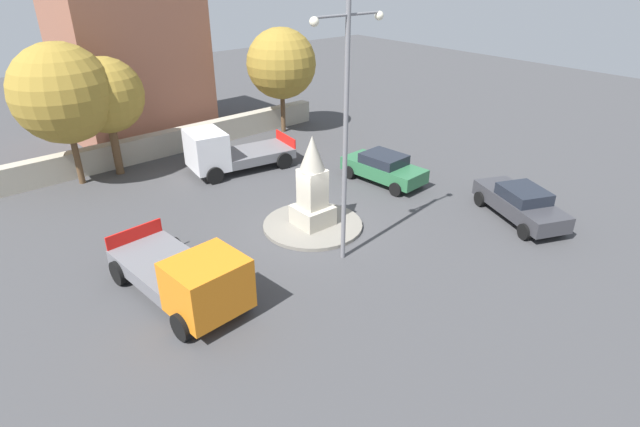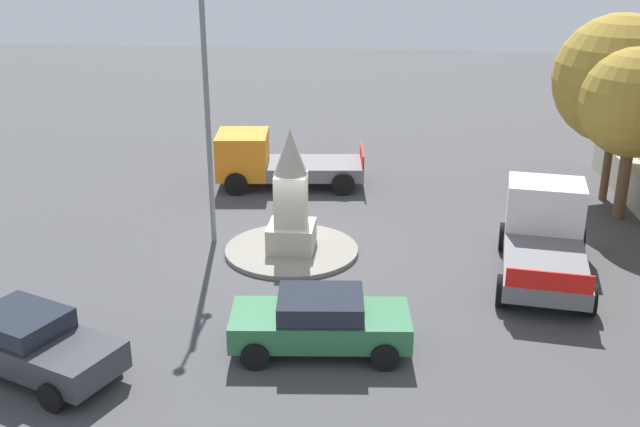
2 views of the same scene
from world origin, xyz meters
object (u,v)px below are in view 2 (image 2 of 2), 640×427
monument (291,197)px  truck_orange_passing (272,161)px  tree_near_wall (635,103)px  tree_mid_cluster (619,80)px  streetlamp (205,77)px  car_dark_grey_far_side (27,342)px  truck_white_approaching (544,234)px  car_green_waiting (320,321)px

monument → truck_orange_passing: (6.18, 1.57, -0.79)m
tree_near_wall → tree_mid_cluster: size_ratio=0.87×
streetlamp → car_dark_grey_far_side: size_ratio=1.84×
car_dark_grey_far_side → truck_orange_passing: bearing=-14.2°
monument → truck_white_approaching: bearing=-92.7°
car_green_waiting → tree_near_wall: size_ratio=0.74×
truck_orange_passing → tree_near_wall: tree_near_wall is taller
car_green_waiting → truck_orange_passing: (11.67, 2.98, 0.24)m
truck_white_approaching → car_dark_grey_far_side: bearing=118.7°
tree_near_wall → streetlamp: bearing=104.3°
car_dark_grey_far_side → car_green_waiting: 6.52m
car_dark_grey_far_side → truck_orange_passing: size_ratio=0.84×
car_green_waiting → truck_white_approaching: 7.85m
truck_white_approaching → tree_mid_cluster: tree_mid_cluster is taller
streetlamp → truck_orange_passing: bearing=-9.9°
truck_orange_passing → tree_mid_cluster: bearing=-91.6°
streetlamp → truck_orange_passing: size_ratio=1.55×
tree_mid_cluster → streetlamp: bearing=111.7°
streetlamp → truck_white_approaching: streetlamp is taller
monument → car_dark_grey_far_side: monument is taller
car_dark_grey_far_side → truck_white_approaching: (6.70, -12.25, 0.32)m
car_dark_grey_far_side → streetlamp: bearing=-17.2°
truck_orange_passing → tree_mid_cluster: size_ratio=0.85×
monument → car_dark_grey_far_side: (-7.04, 4.91, -1.03)m
monument → car_green_waiting: monument is taller
truck_orange_passing → monument: bearing=-165.8°
truck_orange_passing → tree_mid_cluster: 12.58m
tree_near_wall → truck_orange_passing: bearing=79.8°
monument → streetlamp: streetlamp is taller
monument → truck_white_approaching: (-0.34, -7.33, -0.72)m
car_dark_grey_far_side → tree_mid_cluster: (12.88, -15.46, 3.60)m
streetlamp → tree_near_wall: 13.62m
truck_white_approaching → monument: bearing=87.3°
car_green_waiting → truck_orange_passing: bearing=14.3°
car_dark_grey_far_side → car_green_waiting: car_dark_grey_far_side is taller
truck_white_approaching → tree_mid_cluster: size_ratio=0.83×
monument → tree_mid_cluster: size_ratio=0.56×
truck_white_approaching → tree_near_wall: 6.14m
streetlamp → car_green_waiting: bearing=-147.2°
car_dark_grey_far_side → tree_mid_cluster: size_ratio=0.72×
car_green_waiting → tree_near_wall: (9.47, -9.19, 3.20)m
truck_orange_passing → tree_near_wall: (-2.20, -12.18, 2.96)m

